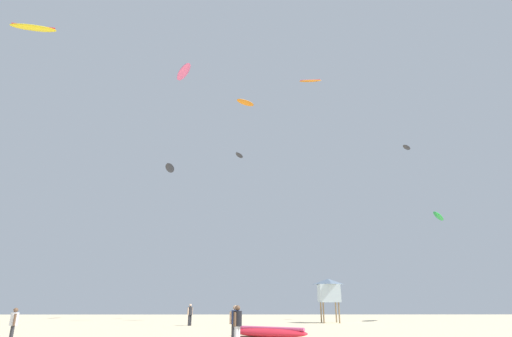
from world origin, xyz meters
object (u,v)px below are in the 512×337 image
lifeguard_tower (329,290)px  kite_aloft_1 (407,147)px  person_right (190,313)px  kite_aloft_3 (310,81)px  kite_aloft_6 (438,216)px  kite_aloft_7 (33,28)px  person_foreground (237,322)px  kite_aloft_2 (239,155)px  kite_aloft_5 (245,103)px  kite_aloft_0 (170,168)px  person_left (14,322)px  kite_grounded_near (269,332)px  kite_aloft_4 (184,72)px  person_midground (235,321)px

lifeguard_tower → kite_aloft_1: 21.54m
person_right → kite_aloft_3: (12.35, 6.38, 26.57)m
kite_aloft_6 → kite_aloft_7: bearing=-154.6°
person_foreground → kite_aloft_2: bearing=119.2°
kite_aloft_5 → kite_aloft_0: bearing=141.6°
kite_aloft_3 → kite_aloft_5: bearing=176.3°
kite_aloft_0 → kite_aloft_2: kite_aloft_2 is taller
person_right → person_left: bearing=107.3°
kite_grounded_near → kite_aloft_6: size_ratio=1.14×
person_right → kite_aloft_3: bearing=-113.8°
person_right → lifeguard_tower: bearing=-119.8°
kite_aloft_3 → kite_aloft_4: (-14.14, -6.99, -3.22)m
kite_aloft_0 → kite_aloft_1: (30.61, -4.96, 1.13)m
kite_aloft_0 → kite_aloft_6: size_ratio=0.90×
person_midground → kite_aloft_7: kite_aloft_7 is taller
kite_aloft_1 → kite_aloft_3: kite_aloft_3 is taller
person_midground → kite_aloft_3: bearing=-36.8°
person_right → kite_aloft_2: 23.43m
lifeguard_tower → kite_aloft_7: bearing=-148.3°
kite_grounded_near → kite_aloft_2: kite_aloft_2 is taller
kite_aloft_1 → kite_aloft_5: (-20.24, -3.27, 4.49)m
person_foreground → person_right: (-4.71, 17.48, 0.02)m
kite_aloft_1 → kite_aloft_0: bearing=170.8°
person_foreground → kite_aloft_0: (-10.66, 32.58, 18.24)m
person_foreground → kite_aloft_6: 34.84m
kite_aloft_2 → kite_aloft_4: 15.07m
kite_aloft_5 → kite_aloft_2: bearing=98.3°
kite_grounded_near → kite_aloft_4: 28.02m
kite_aloft_3 → kite_grounded_near: bearing=-107.9°
person_left → lifeguard_tower: lifeguard_tower is taller
kite_aloft_1 → kite_aloft_7: 41.87m
kite_aloft_5 → person_right: bearing=-122.7°
person_right → kite_aloft_3: kite_aloft_3 is taller
person_foreground → lifeguard_tower: size_ratio=0.42×
person_left → kite_aloft_4: 28.23m
person_foreground → person_midground: person_foreground is taller
person_foreground → kite_aloft_7: bearing=-176.5°
person_left → kite_aloft_4: (4.41, 15.09, 23.44)m
lifeguard_tower → kite_aloft_5: size_ratio=1.73×
person_midground → person_left: bearing=73.6°
kite_aloft_6 → kite_aloft_7: size_ratio=1.18×
person_left → kite_aloft_2: kite_aloft_2 is taller
person_foreground → kite_aloft_1: bearing=81.2°
person_left → lifeguard_tower: size_ratio=0.39×
kite_aloft_1 → kite_aloft_4: size_ratio=0.52×
kite_aloft_1 → kite_aloft_4: (-26.46, -10.77, 4.00)m
person_foreground → kite_aloft_1: (19.95, 27.63, 19.37)m
person_foreground → kite_grounded_near: bearing=99.7°
person_foreground → kite_aloft_6: size_ratio=0.42×
person_right → lifeguard_tower: size_ratio=0.43×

